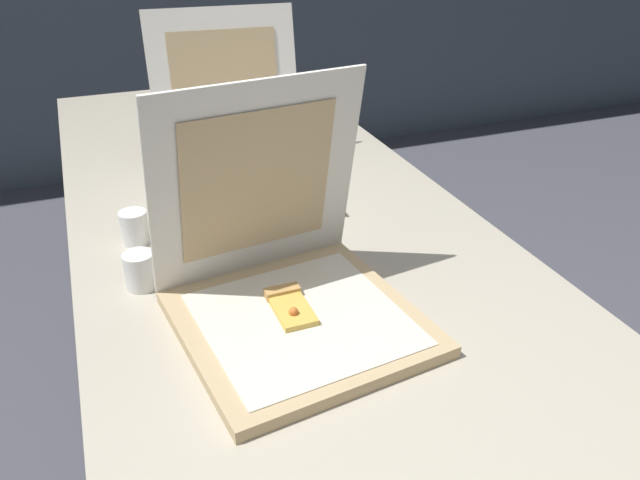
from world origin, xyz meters
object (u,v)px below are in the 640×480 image
object	(u,v)px
pizza_box_middle	(241,164)
cup_white_mid	(134,227)
pizza_box_front	(289,290)
cup_white_near_center	(140,271)
table	(282,245)

from	to	relation	value
pizza_box_middle	cup_white_mid	bearing A→B (deg)	-139.59
pizza_box_front	pizza_box_middle	bearing A→B (deg)	75.95
pizza_box_front	pizza_box_middle	world-z (taller)	pizza_box_front
cup_white_mid	cup_white_near_center	xyz separation A→B (m)	(-0.01, -0.18, 0.00)
pizza_box_front	pizza_box_middle	distance (m)	0.58
table	pizza_box_middle	size ratio (longest dim) A/B	4.90
table	cup_white_near_center	xyz separation A→B (m)	(-0.31, -0.13, 0.08)
table	pizza_box_front	size ratio (longest dim) A/B	5.66
table	cup_white_near_center	bearing A→B (deg)	-157.86
pizza_box_middle	cup_white_near_center	world-z (taller)	pizza_box_middle
cup_white_near_center	pizza_box_front	bearing A→B (deg)	-40.18
table	pizza_box_middle	bearing A→B (deg)	94.46
pizza_box_front	cup_white_near_center	size ratio (longest dim) A/B	6.09
table	cup_white_mid	world-z (taller)	cup_white_mid
cup_white_mid	pizza_box_front	bearing A→B (deg)	-59.77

